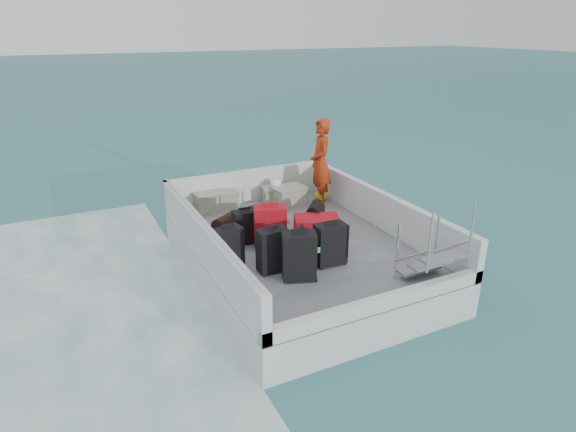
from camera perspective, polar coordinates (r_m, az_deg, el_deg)
name	(u,v)px	position (r m, az deg, el deg)	size (l,w,h in m)	color
ground	(299,273)	(8.86, 1.25, -6.77)	(160.00, 160.00, 0.00)	#1B6161
ferry_hull	(299,258)	(8.72, 1.27, -5.03)	(3.60, 5.00, 0.60)	silver
deck	(299,243)	(8.59, 1.29, -3.19)	(3.30, 4.70, 0.02)	slate
deck_fittings	(325,226)	(8.33, 4.44, -1.18)	(3.60, 5.00, 0.90)	silver
suitcase_0	(272,251)	(7.46, -1.86, -4.12)	(0.46, 0.26, 0.71)	black
suitcase_1	(228,248)	(7.66, -7.08, -3.74)	(0.45, 0.26, 0.67)	black
suitcase_2	(245,227)	(8.46, -5.08, -1.34)	(0.42, 0.25, 0.61)	black
suitcase_3	(299,257)	(7.21, 1.33, -4.86)	(0.50, 0.29, 0.76)	black
suitcase_4	(299,248)	(7.71, 1.36, -3.78)	(0.38, 0.23, 0.57)	black
suitcase_5	(270,227)	(8.25, -2.12, -1.34)	(0.55, 0.33, 0.75)	#AF0D17
suitcase_6	(330,245)	(7.71, 5.04, -3.39)	(0.50, 0.30, 0.69)	black
suitcase_8	(317,225)	(8.89, 3.44, -1.11)	(0.54, 0.82, 0.32)	#AF0D17
duffel_0	(227,228)	(8.84, -7.23, -1.41)	(0.57, 0.30, 0.32)	black
duffel_1	(261,219)	(9.20, -3.20, -0.32)	(0.41, 0.30, 0.32)	black
duffel_2	(315,216)	(9.31, 3.21, -0.04)	(0.44, 0.30, 0.32)	black
crate_0	(211,202)	(10.09, -9.11, 1.64)	(0.64, 0.44, 0.38)	gray
crate_1	(223,201)	(10.16, -7.73, 1.80)	(0.59, 0.41, 0.36)	gray
crate_2	(276,196)	(10.42, -1.41, 2.42)	(0.54, 0.37, 0.33)	gray
crate_3	(289,197)	(10.27, 0.11, 2.31)	(0.64, 0.44, 0.39)	gray
yellow_bag	(320,196)	(10.61, 3.87, 2.42)	(0.28, 0.26, 0.22)	gold
white_bag	(276,185)	(10.34, -1.42, 3.74)	(0.24, 0.24, 0.18)	white
passenger	(320,163)	(10.12, 3.85, 6.29)	(0.68, 0.44, 1.85)	#EA4116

